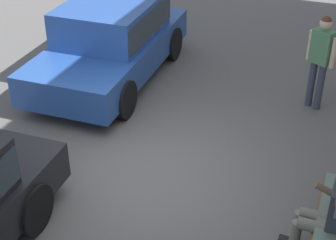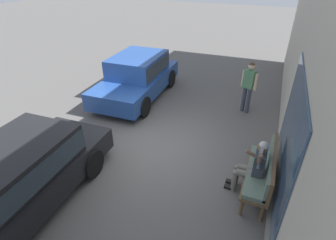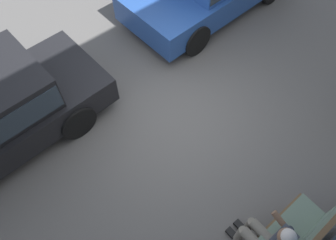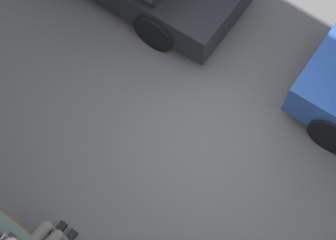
# 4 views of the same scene
# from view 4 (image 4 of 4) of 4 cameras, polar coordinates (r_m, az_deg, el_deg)

# --- Properties ---
(ground_plane) EXTENTS (60.00, 60.00, 0.00)m
(ground_plane) POSITION_cam_4_polar(r_m,az_deg,el_deg) (7.42, 4.23, -1.92)
(ground_plane) COLOR #565451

